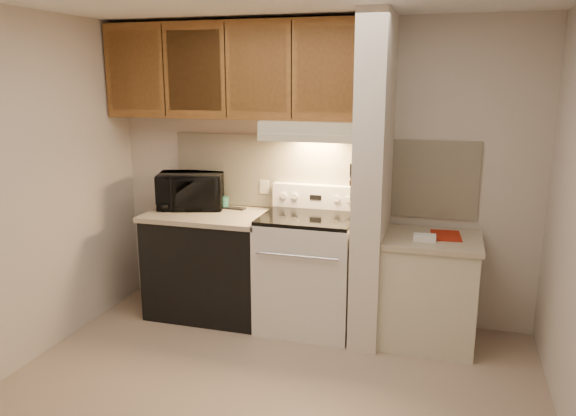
% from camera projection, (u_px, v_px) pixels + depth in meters
% --- Properties ---
extents(floor, '(3.60, 3.60, 0.00)m').
position_uv_depth(floor, '(263.00, 399.00, 3.64)').
color(floor, tan).
rests_on(floor, ground).
extents(wall_back, '(3.60, 2.50, 0.02)m').
position_uv_depth(wall_back, '(319.00, 172.00, 4.75)').
color(wall_back, beige).
rests_on(wall_back, floor).
extents(wall_left, '(0.02, 3.00, 2.50)m').
position_uv_depth(wall_left, '(13.00, 195.00, 3.85)').
color(wall_left, beige).
rests_on(wall_left, floor).
extents(backsplash, '(2.60, 0.02, 0.63)m').
position_uv_depth(backsplash, '(318.00, 174.00, 4.75)').
color(backsplash, '#FFF2D0').
rests_on(backsplash, wall_back).
extents(range_body, '(0.76, 0.65, 0.92)m').
position_uv_depth(range_body, '(308.00, 273.00, 4.61)').
color(range_body, silver).
rests_on(range_body, floor).
extents(oven_window, '(0.50, 0.01, 0.30)m').
position_uv_depth(oven_window, '(298.00, 282.00, 4.31)').
color(oven_window, black).
rests_on(oven_window, range_body).
extents(oven_handle, '(0.65, 0.02, 0.02)m').
position_uv_depth(oven_handle, '(296.00, 256.00, 4.22)').
color(oven_handle, silver).
rests_on(oven_handle, range_body).
extents(cooktop, '(0.74, 0.64, 0.03)m').
position_uv_depth(cooktop, '(308.00, 218.00, 4.50)').
color(cooktop, black).
rests_on(cooktop, range_body).
extents(range_backguard, '(0.76, 0.08, 0.20)m').
position_uv_depth(range_backguard, '(317.00, 196.00, 4.74)').
color(range_backguard, silver).
rests_on(range_backguard, range_body).
extents(range_display, '(0.10, 0.01, 0.04)m').
position_uv_depth(range_display, '(316.00, 197.00, 4.70)').
color(range_display, black).
rests_on(range_display, range_backguard).
extents(range_knob_left_outer, '(0.05, 0.02, 0.05)m').
position_uv_depth(range_knob_left_outer, '(284.00, 196.00, 4.78)').
color(range_knob_left_outer, silver).
rests_on(range_knob_left_outer, range_backguard).
extents(range_knob_left_inner, '(0.05, 0.02, 0.05)m').
position_uv_depth(range_knob_left_inner, '(295.00, 196.00, 4.75)').
color(range_knob_left_inner, silver).
rests_on(range_knob_left_inner, range_backguard).
extents(range_knob_right_inner, '(0.05, 0.02, 0.05)m').
position_uv_depth(range_knob_right_inner, '(337.00, 199.00, 4.65)').
color(range_knob_right_inner, silver).
rests_on(range_knob_right_inner, range_backguard).
extents(range_knob_right_outer, '(0.05, 0.02, 0.05)m').
position_uv_depth(range_knob_right_outer, '(349.00, 200.00, 4.62)').
color(range_knob_right_outer, silver).
rests_on(range_knob_right_outer, range_backguard).
extents(dishwasher_front, '(1.00, 0.63, 0.87)m').
position_uv_depth(dishwasher_front, '(210.00, 266.00, 4.87)').
color(dishwasher_front, black).
rests_on(dishwasher_front, floor).
extents(left_countertop, '(1.04, 0.67, 0.04)m').
position_uv_depth(left_countertop, '(208.00, 215.00, 4.76)').
color(left_countertop, tan).
rests_on(left_countertop, dishwasher_front).
extents(spoon_rest, '(0.22, 0.09, 0.01)m').
position_uv_depth(spoon_rest, '(234.00, 208.00, 4.90)').
color(spoon_rest, black).
rests_on(spoon_rest, left_countertop).
extents(teal_jar, '(0.11, 0.11, 0.10)m').
position_uv_depth(teal_jar, '(224.00, 202.00, 4.94)').
color(teal_jar, '#296B5B').
rests_on(teal_jar, left_countertop).
extents(outlet, '(0.08, 0.01, 0.12)m').
position_uv_depth(outlet, '(264.00, 187.00, 4.90)').
color(outlet, beige).
rests_on(outlet, backsplash).
extents(microwave, '(0.65, 0.53, 0.31)m').
position_uv_depth(microwave, '(191.00, 191.00, 4.92)').
color(microwave, black).
rests_on(microwave, left_countertop).
extents(partition_pillar, '(0.22, 0.70, 2.50)m').
position_uv_depth(partition_pillar, '(373.00, 182.00, 4.29)').
color(partition_pillar, beige).
rests_on(partition_pillar, floor).
extents(pillar_trim, '(0.01, 0.70, 0.04)m').
position_uv_depth(pillar_trim, '(358.00, 175.00, 4.31)').
color(pillar_trim, brown).
rests_on(pillar_trim, partition_pillar).
extents(knife_strip, '(0.02, 0.42, 0.04)m').
position_uv_depth(knife_strip, '(356.00, 174.00, 4.26)').
color(knife_strip, black).
rests_on(knife_strip, partition_pillar).
extents(knife_blade_a, '(0.01, 0.03, 0.16)m').
position_uv_depth(knife_blade_a, '(351.00, 190.00, 4.15)').
color(knife_blade_a, silver).
rests_on(knife_blade_a, knife_strip).
extents(knife_handle_a, '(0.02, 0.02, 0.10)m').
position_uv_depth(knife_handle_a, '(351.00, 171.00, 4.09)').
color(knife_handle_a, black).
rests_on(knife_handle_a, knife_strip).
extents(knife_blade_b, '(0.01, 0.04, 0.18)m').
position_uv_depth(knife_blade_b, '(353.00, 190.00, 4.21)').
color(knife_blade_b, silver).
rests_on(knife_blade_b, knife_strip).
extents(knife_handle_b, '(0.02, 0.02, 0.10)m').
position_uv_depth(knife_handle_b, '(353.00, 169.00, 4.16)').
color(knife_handle_b, black).
rests_on(knife_handle_b, knife_strip).
extents(knife_blade_c, '(0.01, 0.04, 0.20)m').
position_uv_depth(knife_blade_c, '(354.00, 189.00, 4.28)').
color(knife_blade_c, silver).
rests_on(knife_blade_c, knife_strip).
extents(knife_handle_c, '(0.02, 0.02, 0.10)m').
position_uv_depth(knife_handle_c, '(355.00, 167.00, 4.26)').
color(knife_handle_c, black).
rests_on(knife_handle_c, knife_strip).
extents(knife_blade_d, '(0.01, 0.04, 0.16)m').
position_uv_depth(knife_blade_d, '(356.00, 185.00, 4.35)').
color(knife_blade_d, silver).
rests_on(knife_blade_d, knife_strip).
extents(knife_handle_d, '(0.02, 0.02, 0.10)m').
position_uv_depth(knife_handle_d, '(357.00, 166.00, 4.31)').
color(knife_handle_d, black).
rests_on(knife_handle_d, knife_strip).
extents(knife_blade_e, '(0.01, 0.04, 0.18)m').
position_uv_depth(knife_blade_e, '(358.00, 184.00, 4.45)').
color(knife_blade_e, silver).
rests_on(knife_blade_e, knife_strip).
extents(knife_handle_e, '(0.02, 0.02, 0.10)m').
position_uv_depth(knife_handle_e, '(358.00, 164.00, 4.39)').
color(knife_handle_e, black).
rests_on(knife_handle_e, knife_strip).
extents(oven_mitt, '(0.03, 0.10, 0.24)m').
position_uv_depth(oven_mitt, '(359.00, 182.00, 4.49)').
color(oven_mitt, slate).
rests_on(oven_mitt, partition_pillar).
extents(right_cab_base, '(0.70, 0.60, 0.81)m').
position_uv_depth(right_cab_base, '(429.00, 292.00, 4.35)').
color(right_cab_base, beige).
rests_on(right_cab_base, floor).
extents(right_countertop, '(0.74, 0.64, 0.04)m').
position_uv_depth(right_countertop, '(432.00, 240.00, 4.26)').
color(right_countertop, tan).
rests_on(right_countertop, right_cab_base).
extents(red_folder, '(0.24, 0.31, 0.01)m').
position_uv_depth(red_folder, '(446.00, 236.00, 4.28)').
color(red_folder, maroon).
rests_on(red_folder, right_countertop).
extents(white_box, '(0.17, 0.12, 0.04)m').
position_uv_depth(white_box, '(425.00, 238.00, 4.17)').
color(white_box, white).
rests_on(white_box, right_countertop).
extents(range_hood, '(0.78, 0.44, 0.15)m').
position_uv_depth(range_hood, '(313.00, 130.00, 4.46)').
color(range_hood, beige).
rests_on(range_hood, upper_cabinets).
extents(hood_lip, '(0.78, 0.04, 0.06)m').
position_uv_depth(hood_lip, '(306.00, 138.00, 4.28)').
color(hood_lip, beige).
rests_on(hood_lip, range_hood).
extents(upper_cabinets, '(2.18, 0.33, 0.77)m').
position_uv_depth(upper_cabinets, '(233.00, 71.00, 4.59)').
color(upper_cabinets, brown).
rests_on(upper_cabinets, wall_back).
extents(cab_door_a, '(0.46, 0.01, 0.63)m').
position_uv_depth(cab_door_a, '(134.00, 71.00, 4.66)').
color(cab_door_a, brown).
rests_on(cab_door_a, upper_cabinets).
extents(cab_gap_a, '(0.01, 0.01, 0.73)m').
position_uv_depth(cab_gap_a, '(164.00, 71.00, 4.59)').
color(cab_gap_a, black).
rests_on(cab_gap_a, upper_cabinets).
extents(cab_door_b, '(0.46, 0.01, 0.63)m').
position_uv_depth(cab_door_b, '(194.00, 71.00, 4.51)').
color(cab_door_b, brown).
rests_on(cab_door_b, upper_cabinets).
extents(cab_gap_b, '(0.01, 0.01, 0.73)m').
position_uv_depth(cab_gap_b, '(225.00, 71.00, 4.44)').
color(cab_gap_b, black).
rests_on(cab_gap_b, upper_cabinets).
extents(cab_door_c, '(0.46, 0.01, 0.63)m').
position_uv_depth(cab_door_c, '(258.00, 70.00, 4.36)').
color(cab_door_c, brown).
rests_on(cab_door_c, upper_cabinets).
extents(cab_gap_c, '(0.01, 0.01, 0.73)m').
position_uv_depth(cab_gap_c, '(292.00, 70.00, 4.29)').
color(cab_gap_c, black).
rests_on(cab_gap_c, upper_cabinets).
extents(cab_door_d, '(0.46, 0.01, 0.63)m').
position_uv_depth(cab_door_d, '(326.00, 70.00, 4.21)').
color(cab_door_d, brown).
rests_on(cab_door_d, upper_cabinets).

